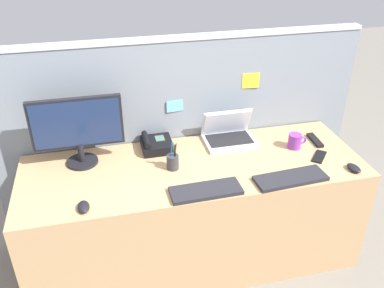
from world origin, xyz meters
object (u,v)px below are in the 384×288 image
at_px(keyboard_main, 206,191).
at_px(keyboard_spare, 291,178).
at_px(laptop, 228,134).
at_px(computer_mouse_right_hand, 84,207).
at_px(desktop_monitor, 77,127).
at_px(computer_mouse_left_hand, 354,168).
at_px(coffee_mug, 295,141).
at_px(cell_phone_black_slab, 319,157).
at_px(desk_phone, 156,144).
at_px(tv_remote, 315,140).
at_px(pen_cup, 173,161).

relative_size(keyboard_main, keyboard_spare, 0.94).
bearing_deg(laptop, computer_mouse_right_hand, -151.33).
xyz_separation_m(desktop_monitor, computer_mouse_left_hand, (1.53, -0.46, -0.22)).
bearing_deg(coffee_mug, cell_phone_black_slab, -56.35).
bearing_deg(computer_mouse_left_hand, desktop_monitor, 155.15).
relative_size(computer_mouse_right_hand, computer_mouse_left_hand, 1.00).
relative_size(desk_phone, tv_remote, 1.17).
height_order(computer_mouse_right_hand, computer_mouse_left_hand, same).
distance_m(desktop_monitor, desk_phone, 0.50).
bearing_deg(desktop_monitor, tv_remote, -3.74).
bearing_deg(tv_remote, computer_mouse_left_hand, -78.71).
bearing_deg(desktop_monitor, keyboard_main, -35.75).
bearing_deg(pen_cup, laptop, 30.17).
xyz_separation_m(pen_cup, coffee_mug, (0.80, 0.06, -0.00)).
relative_size(keyboard_spare, cell_phone_black_slab, 2.76).
bearing_deg(desk_phone, keyboard_main, -69.63).
bearing_deg(desk_phone, tv_remote, -8.11).
xyz_separation_m(keyboard_spare, tv_remote, (0.34, 0.37, -0.00)).
height_order(computer_mouse_left_hand, coffee_mug, coffee_mug).
distance_m(desktop_monitor, cell_phone_black_slab, 1.46).
height_order(desk_phone, coffee_mug, same).
distance_m(computer_mouse_left_hand, tv_remote, 0.36).
height_order(keyboard_main, cell_phone_black_slab, keyboard_main).
xyz_separation_m(desktop_monitor, laptop, (0.93, 0.05, -0.19)).
xyz_separation_m(laptop, computer_mouse_right_hand, (-0.93, -0.51, -0.03)).
xyz_separation_m(keyboard_spare, computer_mouse_left_hand, (0.40, 0.00, 0.01)).
distance_m(desk_phone, pen_cup, 0.25).
bearing_deg(computer_mouse_left_hand, keyboard_main, 172.17).
height_order(laptop, keyboard_main, laptop).
bearing_deg(computer_mouse_right_hand, laptop, 25.87).
relative_size(laptop, computer_mouse_left_hand, 3.26).
xyz_separation_m(keyboard_spare, computer_mouse_right_hand, (-1.13, 0.00, 0.01)).
relative_size(laptop, keyboard_spare, 0.79).
distance_m(computer_mouse_left_hand, cell_phone_black_slab, 0.22).
bearing_deg(keyboard_main, coffee_mug, 24.77).
distance_m(pen_cup, tv_remote, 0.97).
bearing_deg(laptop, desk_phone, -179.82).
bearing_deg(tv_remote, computer_mouse_right_hand, -163.69).
distance_m(desk_phone, keyboard_main, 0.55).
relative_size(laptop, keyboard_main, 0.84).
xyz_separation_m(computer_mouse_left_hand, tv_remote, (-0.06, 0.36, -0.01)).
height_order(desktop_monitor, laptop, desktop_monitor).
height_order(keyboard_spare, pen_cup, pen_cup).
bearing_deg(computer_mouse_left_hand, pen_cup, 157.14).
height_order(desk_phone, cell_phone_black_slab, desk_phone).
bearing_deg(cell_phone_black_slab, computer_mouse_right_hand, -131.53).
distance_m(desktop_monitor, coffee_mug, 1.33).
distance_m(laptop, pen_cup, 0.48).
bearing_deg(laptop, pen_cup, -149.83).
relative_size(computer_mouse_right_hand, coffee_mug, 0.82).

